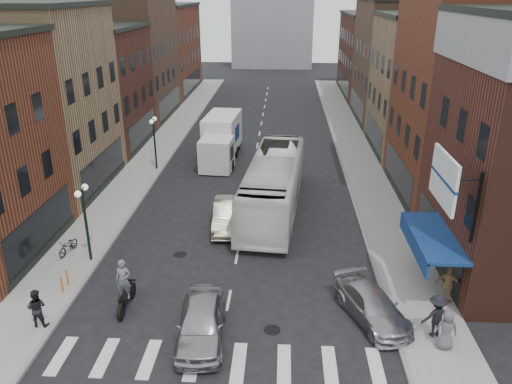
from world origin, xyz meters
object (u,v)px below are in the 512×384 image
Objects in this scene: streetlamp_near at (84,210)px; parked_bicycle at (68,246)px; billboard_sign at (446,181)px; ped_right_c at (447,330)px; ped_left_solo at (37,308)px; transit_bus at (273,184)px; sedan_left_near at (201,322)px; ped_right_a at (436,316)px; sedan_left_far at (228,215)px; bike_rack at (65,281)px; ped_right_b at (448,284)px; curb_car at (372,306)px; box_truck at (221,140)px; streetlamp_far at (154,134)px; motorcycle_rider at (125,287)px.

streetlamp_near reaches higher than parked_bicycle.
billboard_sign is at bearing -3.03° from parked_bicycle.
ped_right_c is (0.06, -2.39, -5.15)m from billboard_sign.
parked_bicycle is 6.13m from ped_left_solo.
ped_left_solo is at bearing -121.52° from transit_bus.
ped_right_a is at bearing -0.95° from sedan_left_near.
bike_rack is at bearing -137.05° from sedan_left_far.
ped_right_b is (10.43, -7.25, 0.28)m from sedan_left_far.
bike_rack is 16.56m from ped_right_c.
bike_rack is 2.73m from ped_left_solo.
curb_car is at bearing -32.15° from ped_right_c.
ped_left_solo is (-13.74, -1.40, 0.34)m from curb_car.
curb_car is at bearing -62.47° from box_truck.
billboard_sign is 0.45× the size of box_truck.
streetlamp_far is 0.88× the size of sedan_left_far.
parked_bicycle is (-1.19, 3.30, 0.02)m from bike_rack.
sedan_left_near is (-9.39, -2.17, -5.36)m from billboard_sign.
ped_right_a is (9.28, -9.59, 0.29)m from sedan_left_far.
billboard_sign reaches higher than curb_car.
sedan_left_far is at bearing 34.09° from streetlamp_near.
ped_right_a reaches higher than ped_right_c.
parked_bicycle is at bearing -32.88° from ped_right_a.
streetlamp_far reaches higher than sedan_left_far.
streetlamp_near reaches higher than sedan_left_near.
billboard_sign is at bearing -83.35° from ped_right_c.
box_truck is (4.87, 19.48, 1.18)m from bike_rack.
box_truck is (4.67, 16.78, -1.18)m from streetlamp_near.
ped_right_c is (9.47, -10.33, 0.21)m from sedan_left_far.
billboard_sign is 0.90× the size of streetlamp_near.
streetlamp_near is at bearing -13.21° from parked_bicycle.
ped_right_c is at bearing -20.15° from streetlamp_near.
bike_rack is at bearing 152.24° from sedan_left_near.
ped_left_solo is at bearing 164.09° from curb_car.
billboard_sign reaches higher than ped_right_b.
streetlamp_near is 11.61m from transit_bus.
ped_right_b is at bearing -2.42° from curb_car.
streetlamp_near is at bearing -90.00° from streetlamp_far.
sedan_left_near reaches higher than curb_car.
ped_left_solo is 1.00× the size of ped_right_c.
ped_right_b is at bearing 11.22° from sedan_left_near.
sedan_left_far is at bearing -125.40° from ped_left_solo.
transit_bus is 12.61m from ped_right_b.
sedan_left_far reaches higher than curb_car.
transit_bus is (6.14, 10.91, 0.62)m from motorcycle_rider.
sedan_left_near is 7.18m from curb_car.
transit_bus is 13.92m from ped_right_a.
streetlamp_far is 19.49m from ped_left_solo.
ped_left_solo is at bearing 3.57° from ped_right_c.
box_truck reaches higher than ped_right_a.
ped_right_b is (3.42, 1.20, 0.41)m from curb_car.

